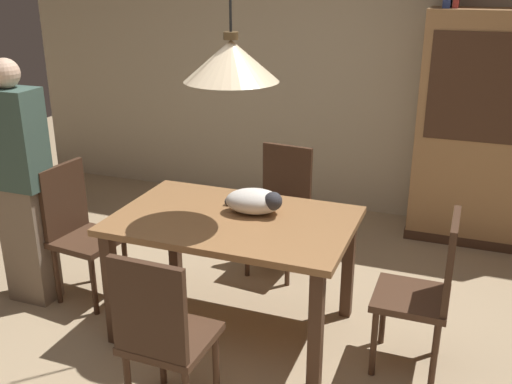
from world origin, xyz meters
TOP-DOWN VIEW (x-y plane):
  - ground at (0.00, 0.00)m, footprint 10.00×10.00m
  - back_wall at (0.00, 2.65)m, footprint 6.40×0.10m
  - dining_table at (-0.11, 0.38)m, footprint 1.40×0.90m
  - chair_near_front at (-0.11, -0.50)m, footprint 0.41×0.41m
  - chair_right_side at (1.02, 0.38)m, footprint 0.40×0.40m
  - chair_far_back at (-0.10, 1.26)m, footprint 0.44×0.44m
  - chair_left_side at (-1.24, 0.39)m, footprint 0.44×0.44m
  - cat_sleeping at (-0.01, 0.49)m, footprint 0.40×0.28m
  - pendant_lamp at (-0.11, 0.38)m, footprint 0.52×0.52m
  - hutch_bookcase at (1.27, 2.32)m, footprint 1.12×0.45m
  - person_standing at (-1.53, 0.24)m, footprint 0.36×0.22m

SIDE VIEW (x-z plane):
  - ground at x=0.00m, z-range 0.00..0.00m
  - chair_near_front at x=-0.11m, z-range 0.05..0.98m
  - chair_right_side at x=1.02m, z-range 0.05..0.98m
  - chair_far_back at x=-0.10m, z-range 0.05..0.98m
  - chair_left_side at x=-1.24m, z-range 0.05..0.98m
  - dining_table at x=-0.11m, z-range 0.27..1.02m
  - person_standing at x=-1.53m, z-range 0.01..1.63m
  - cat_sleeping at x=-0.01m, z-range 0.75..0.90m
  - hutch_bookcase at x=1.27m, z-range -0.04..1.81m
  - back_wall at x=0.00m, z-range 0.00..2.90m
  - pendant_lamp at x=-0.11m, z-range 1.01..2.31m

